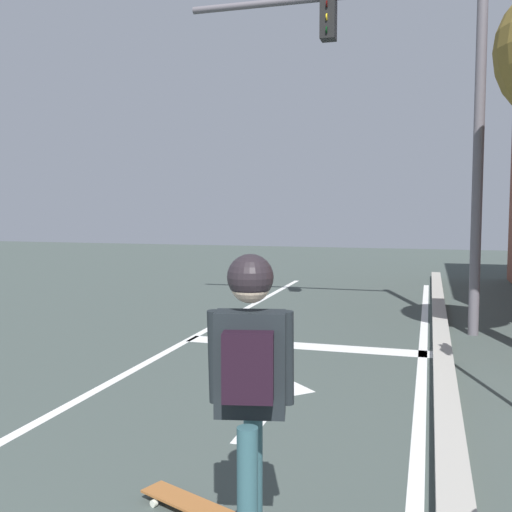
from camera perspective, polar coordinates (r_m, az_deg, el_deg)
name	(u,v)px	position (r m, az deg, el deg)	size (l,w,h in m)	color
lane_line_center	(105,385)	(7.01, -14.25, -11.91)	(0.12, 20.00, 0.01)	silver
lane_line_curbside	(420,415)	(6.11, 15.40, -14.46)	(0.12, 20.00, 0.01)	silver
stop_bar	(306,346)	(8.67, 4.77, -8.59)	(3.55, 0.40, 0.01)	silver
lane_arrow_stem	(262,416)	(5.87, 0.53, -15.10)	(0.16, 1.40, 0.01)	silver
lane_arrow_head	(283,390)	(6.65, 2.57, -12.71)	(0.56, 0.44, 0.01)	silver
curb_strip	(447,410)	(6.09, 17.84, -13.91)	(0.24, 24.00, 0.14)	#A29F97
skater	(250,368)	(3.22, -0.57, -10.72)	(0.45, 0.62, 1.67)	#30565E
spare_skateboard	(193,505)	(4.19, -6.08, -22.64)	(0.82, 0.48, 0.08)	#975B2C
traffic_signal_mast	(411,88)	(9.95, 14.63, 15.28)	(4.74, 0.34, 5.57)	#5C575F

